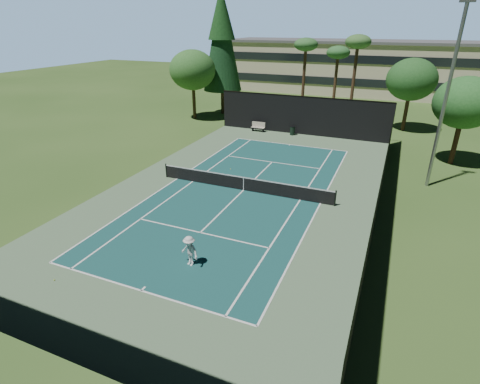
{
  "coord_description": "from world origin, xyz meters",
  "views": [
    {
      "loc": [
        9.22,
        -22.42,
        10.84
      ],
      "look_at": [
        1.0,
        -3.0,
        1.3
      ],
      "focal_mm": 28.0,
      "sensor_mm": 36.0,
      "label": 1
    }
  ],
  "objects_px": {
    "player": "(190,251)",
    "tennis_ball_b": "(231,169)",
    "tennis_ball_c": "(264,184)",
    "trash_bin": "(292,131)",
    "tennis_ball_a": "(54,280)",
    "tennis_ball_d": "(187,169)",
    "park_bench": "(258,126)",
    "tennis_net": "(244,183)"
  },
  "relations": [
    {
      "from": "tennis_ball_b",
      "to": "park_bench",
      "type": "height_order",
      "value": "park_bench"
    },
    {
      "from": "tennis_ball_b",
      "to": "tennis_ball_d",
      "type": "bearing_deg",
      "value": -156.17
    },
    {
      "from": "tennis_net",
      "to": "tennis_ball_d",
      "type": "height_order",
      "value": "tennis_net"
    },
    {
      "from": "park_bench",
      "to": "tennis_ball_c",
      "type": "bearing_deg",
      "value": -67.87
    },
    {
      "from": "tennis_ball_d",
      "to": "trash_bin",
      "type": "xyz_separation_m",
      "value": [
        5.06,
        13.32,
        0.44
      ]
    },
    {
      "from": "tennis_net",
      "to": "tennis_ball_c",
      "type": "xyz_separation_m",
      "value": [
        1.02,
        1.52,
        -0.53
      ]
    },
    {
      "from": "tennis_net",
      "to": "tennis_ball_d",
      "type": "relative_size",
      "value": 172.18
    },
    {
      "from": "tennis_ball_d",
      "to": "park_bench",
      "type": "bearing_deg",
      "value": 84.79
    },
    {
      "from": "tennis_ball_d",
      "to": "park_bench",
      "type": "xyz_separation_m",
      "value": [
        1.21,
        13.29,
        0.51
      ]
    },
    {
      "from": "tennis_ball_b",
      "to": "trash_bin",
      "type": "bearing_deg",
      "value": 81.29
    },
    {
      "from": "player",
      "to": "tennis_net",
      "type": "bearing_deg",
      "value": 112.46
    },
    {
      "from": "tennis_net",
      "to": "tennis_ball_c",
      "type": "distance_m",
      "value": 1.91
    },
    {
      "from": "tennis_ball_b",
      "to": "tennis_ball_d",
      "type": "relative_size",
      "value": 0.93
    },
    {
      "from": "tennis_net",
      "to": "trash_bin",
      "type": "height_order",
      "value": "tennis_net"
    },
    {
      "from": "tennis_net",
      "to": "player",
      "type": "xyz_separation_m",
      "value": [
        1.01,
        -9.3,
        0.24
      ]
    },
    {
      "from": "player",
      "to": "park_bench",
      "type": "relative_size",
      "value": 1.06
    },
    {
      "from": "tennis_ball_a",
      "to": "player",
      "type": "bearing_deg",
      "value": 34.5
    },
    {
      "from": "tennis_ball_a",
      "to": "tennis_ball_b",
      "type": "height_order",
      "value": "tennis_ball_b"
    },
    {
      "from": "tennis_ball_a",
      "to": "tennis_ball_c",
      "type": "bearing_deg",
      "value": 70.21
    },
    {
      "from": "tennis_net",
      "to": "tennis_ball_c",
      "type": "bearing_deg",
      "value": 56.03
    },
    {
      "from": "park_bench",
      "to": "trash_bin",
      "type": "xyz_separation_m",
      "value": [
        3.85,
        0.02,
        -0.07
      ]
    },
    {
      "from": "player",
      "to": "tennis_ball_b",
      "type": "distance_m",
      "value": 13.29
    },
    {
      "from": "player",
      "to": "tennis_ball_b",
      "type": "xyz_separation_m",
      "value": [
        -3.58,
        12.77,
        -0.76
      ]
    },
    {
      "from": "tennis_ball_c",
      "to": "tennis_ball_d",
      "type": "distance_m",
      "value": 6.85
    },
    {
      "from": "tennis_ball_b",
      "to": "park_bench",
      "type": "distance_m",
      "value": 12.04
    },
    {
      "from": "player",
      "to": "park_bench",
      "type": "bearing_deg",
      "value": 119.05
    },
    {
      "from": "trash_bin",
      "to": "park_bench",
      "type": "bearing_deg",
      "value": -179.66
    },
    {
      "from": "tennis_ball_a",
      "to": "park_bench",
      "type": "height_order",
      "value": "park_bench"
    },
    {
      "from": "tennis_net",
      "to": "trash_bin",
      "type": "bearing_deg",
      "value": 92.77
    },
    {
      "from": "tennis_net",
      "to": "tennis_ball_b",
      "type": "bearing_deg",
      "value": 126.41
    },
    {
      "from": "player",
      "to": "trash_bin",
      "type": "distance_m",
      "value": 24.72
    },
    {
      "from": "player",
      "to": "trash_bin",
      "type": "xyz_separation_m",
      "value": [
        -1.76,
        24.66,
        -0.32
      ]
    },
    {
      "from": "tennis_ball_b",
      "to": "tennis_ball_c",
      "type": "relative_size",
      "value": 1.12
    },
    {
      "from": "park_bench",
      "to": "tennis_ball_d",
      "type": "bearing_deg",
      "value": -95.21
    },
    {
      "from": "player",
      "to": "tennis_ball_a",
      "type": "relative_size",
      "value": 23.46
    },
    {
      "from": "tennis_ball_c",
      "to": "park_bench",
      "type": "distance_m",
      "value": 14.92
    },
    {
      "from": "tennis_ball_a",
      "to": "tennis_ball_b",
      "type": "relative_size",
      "value": 0.97
    },
    {
      "from": "tennis_net",
      "to": "tennis_ball_a",
      "type": "xyz_separation_m",
      "value": [
        -4.14,
        -12.84,
        -0.52
      ]
    },
    {
      "from": "trash_bin",
      "to": "player",
      "type": "bearing_deg",
      "value": -85.92
    },
    {
      "from": "tennis_net",
      "to": "tennis_ball_b",
      "type": "height_order",
      "value": "tennis_net"
    },
    {
      "from": "tennis_ball_c",
      "to": "trash_bin",
      "type": "distance_m",
      "value": 13.96
    },
    {
      "from": "tennis_ball_c",
      "to": "trash_bin",
      "type": "height_order",
      "value": "trash_bin"
    }
  ]
}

